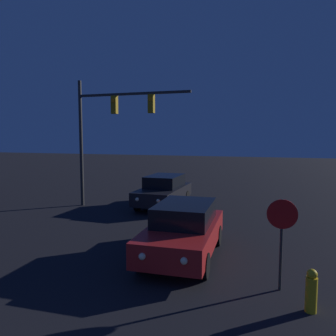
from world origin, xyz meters
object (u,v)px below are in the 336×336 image
traffic_signal_mast (107,122)px  fire_hydrant (311,291)px  car_near (184,229)px  car_far (164,191)px  stop_sign (282,227)px

traffic_signal_mast → fire_hydrant: bearing=-41.6°
car_near → fire_hydrant: car_near is taller
car_far → fire_hydrant: size_ratio=4.83×
fire_hydrant → stop_sign: bearing=125.6°
fire_hydrant → car_far: bearing=124.8°
car_near → stop_sign: size_ratio=2.04×
car_far → stop_sign: (5.64, -8.13, 0.70)m
car_near → traffic_signal_mast: 8.68m
car_near → fire_hydrant: bearing=143.7°
traffic_signal_mast → car_near: bearing=-45.3°
car_far → fire_hydrant: bearing=125.7°
stop_sign → fire_hydrant: 1.49m
car_near → fire_hydrant: 4.11m
traffic_signal_mast → fire_hydrant: 12.59m
car_near → fire_hydrant: size_ratio=4.86×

